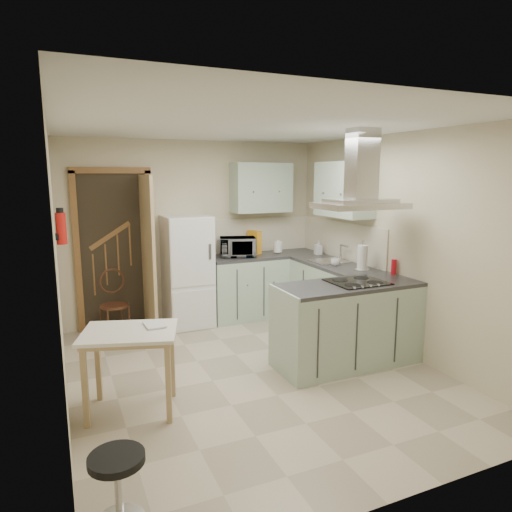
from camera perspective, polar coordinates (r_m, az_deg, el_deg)
name	(u,v)px	position (r m, az deg, el deg)	size (l,w,h in m)	color
floor	(254,373)	(4.91, -0.20, -14.40)	(4.20, 4.20, 0.00)	#B8A98F
ceiling	(254,125)	(4.48, -0.22, 16.05)	(4.20, 4.20, 0.00)	silver
back_wall	(195,231)	(6.49, -7.67, 3.10)	(3.60, 3.60, 0.00)	beige
left_wall	(58,270)	(4.16, -23.56, -1.64)	(4.20, 4.20, 0.00)	beige
right_wall	(397,244)	(5.50, 17.26, 1.45)	(4.20, 4.20, 0.00)	beige
doorway	(115,251)	(6.28, -17.23, 0.64)	(1.10, 0.12, 2.10)	brown
fridge	(188,271)	(6.23, -8.55, -1.88)	(0.60, 0.60, 1.50)	white
counter_back	(246,286)	(6.57, -1.22, -3.82)	(1.08, 0.60, 0.90)	#9EB2A0
counter_right	(321,291)	(6.37, 8.16, -4.39)	(0.60, 1.95, 0.90)	#9EB2A0
splashback	(257,235)	(6.82, 0.15, 2.69)	(1.68, 0.02, 0.50)	beige
wall_cabinet_back	(261,188)	(6.61, 0.66, 8.54)	(0.85, 0.35, 0.70)	#9EB2A0
wall_cabinet_right	(344,189)	(6.00, 10.93, 8.18)	(0.35, 0.90, 0.70)	#9EB2A0
peninsula	(348,324)	(5.07, 11.42, -8.31)	(1.55, 0.65, 0.90)	#9EB2A0
hob	(357,282)	(5.00, 12.54, -3.18)	(0.58, 0.50, 0.01)	black
extractor_hood	(360,206)	(4.88, 12.91, 6.16)	(0.90, 0.55, 0.10)	silver
sink	(329,261)	(6.12, 9.14, -0.64)	(0.45, 0.40, 0.01)	silver
fire_extinguisher	(61,229)	(5.02, -23.18, 3.17)	(0.10, 0.10, 0.32)	#B2140F
drop_leaf_table	(131,371)	(4.20, -15.31, -13.71)	(0.78, 0.59, 0.73)	tan
bentwood_chair	(114,306)	(6.13, -17.28, -5.96)	(0.34, 0.34, 0.77)	#4D3319
stool	(118,489)	(3.11, -16.84, -26.09)	(0.33, 0.33, 0.44)	black
microwave	(238,247)	(6.39, -2.31, 1.13)	(0.49, 0.33, 0.27)	black
kettle	(278,247)	(6.66, 2.75, 1.17)	(0.13, 0.13, 0.19)	white
cereal_box	(254,242)	(6.64, -0.21, 1.76)	(0.09, 0.22, 0.33)	orange
soap_bottle	(318,247)	(6.62, 7.78, 1.08)	(0.09, 0.10, 0.21)	silver
paper_towel	(362,257)	(5.63, 13.17, -0.16)	(0.12, 0.12, 0.31)	silver
cup	(336,262)	(5.84, 9.91, -0.77)	(0.12, 0.12, 0.09)	silver
red_bottle	(394,267)	(5.49, 16.84, -1.32)	(0.06, 0.06, 0.17)	red
book	(145,321)	(4.10, -13.72, -7.96)	(0.17, 0.23, 0.10)	#A2363B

